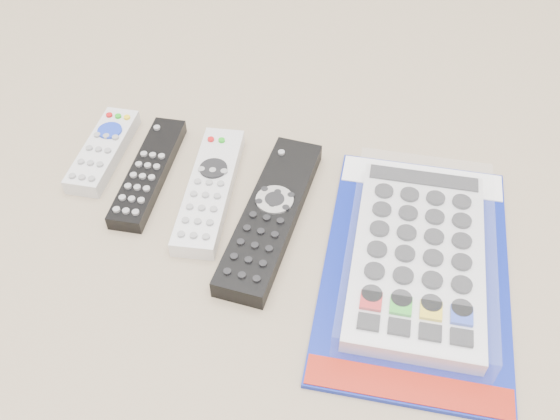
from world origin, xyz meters
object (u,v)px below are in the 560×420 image
(jumbo_remote_packaged, at_px, (418,255))
(remote_slim_black, at_px, (149,172))
(remote_silver_dvd, at_px, (210,189))
(remote_large_black, at_px, (271,215))
(remote_small_grey, at_px, (103,150))

(jumbo_remote_packaged, bearing_deg, remote_slim_black, 167.31)
(jumbo_remote_packaged, bearing_deg, remote_silver_dvd, 166.51)
(remote_slim_black, height_order, jumbo_remote_packaged, jumbo_remote_packaged)
(remote_large_black, bearing_deg, remote_silver_dvd, 166.74)
(remote_slim_black, bearing_deg, remote_small_grey, 158.81)
(remote_silver_dvd, xyz_separation_m, remote_large_black, (0.09, -0.02, 0.00))
(remote_slim_black, bearing_deg, remote_silver_dvd, -10.96)
(remote_silver_dvd, relative_size, remote_large_black, 0.85)
(remote_slim_black, height_order, remote_silver_dvd, remote_silver_dvd)
(remote_slim_black, distance_m, remote_large_black, 0.18)
(remote_silver_dvd, distance_m, jumbo_remote_packaged, 0.27)
(remote_slim_black, relative_size, remote_silver_dvd, 0.92)
(remote_small_grey, xyz_separation_m, remote_large_black, (0.25, -0.05, 0.00))
(remote_small_grey, distance_m, remote_large_black, 0.26)
(remote_large_black, height_order, jumbo_remote_packaged, jumbo_remote_packaged)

